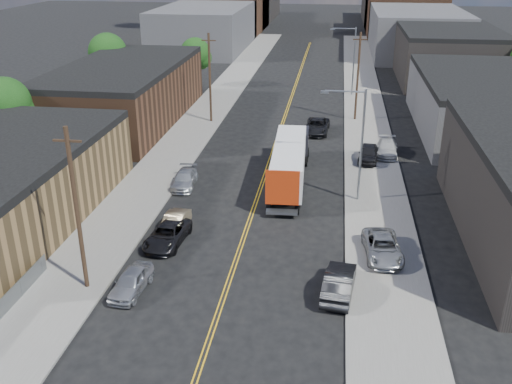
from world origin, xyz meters
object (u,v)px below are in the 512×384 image
(car_right_lot_a, at_px, (383,247))
(car_right_lot_b, at_px, (387,148))
(car_left_a, at_px, (131,282))
(car_right_lot_c, at_px, (368,153))
(car_right_oncoming, at_px, (339,282))
(car_ahead_truck, at_px, (317,126))
(car_left_b, at_px, (174,223))
(semi_truck, at_px, (290,158))
(car_left_d, at_px, (185,179))
(car_left_c, at_px, (167,235))

(car_right_lot_a, distance_m, car_right_lot_b, 20.07)
(car_left_a, distance_m, car_right_lot_c, 28.09)
(car_right_lot_a, bearing_deg, car_right_oncoming, -126.44)
(car_right_lot_c, relative_size, car_ahead_truck, 0.81)
(car_left_b, bearing_deg, car_right_lot_a, -4.57)
(car_right_lot_a, height_order, car_right_lot_c, car_right_lot_c)
(semi_truck, bearing_deg, car_left_d, -168.25)
(car_left_d, height_order, car_right_lot_a, car_right_lot_a)
(car_left_c, relative_size, car_left_d, 1.08)
(car_right_lot_a, relative_size, car_right_lot_c, 1.13)
(car_left_d, height_order, car_ahead_truck, car_ahead_truck)
(car_left_a, distance_m, car_right_oncoming, 12.14)
(car_left_c, xyz_separation_m, car_right_oncoming, (11.60, -4.54, 0.10))
(semi_truck, xyz_separation_m, car_left_c, (-7.33, -12.17, -1.50))
(car_right_oncoming, bearing_deg, car_ahead_truck, -78.80)
(car_right_lot_c, distance_m, car_ahead_truck, 9.96)
(car_left_b, bearing_deg, car_left_a, -90.77)
(car_right_lot_c, bearing_deg, car_left_b, -125.43)
(car_left_b, distance_m, car_left_c, 1.78)
(car_right_oncoming, height_order, car_right_lot_b, car_right_oncoming)
(car_right_lot_a, bearing_deg, car_right_lot_c, 85.45)
(car_left_d, relative_size, car_right_oncoming, 0.95)
(car_left_c, relative_size, car_right_lot_c, 1.11)
(semi_truck, relative_size, car_right_lot_b, 3.14)
(car_right_lot_b, xyz_separation_m, car_right_lot_c, (-1.86, -2.00, 0.06))
(car_left_b, xyz_separation_m, car_left_c, (0.00, -1.78, 0.01))
(car_right_lot_c, height_order, car_ahead_truck, car_right_lot_c)
(car_left_b, relative_size, car_ahead_truck, 0.75)
(car_left_b, xyz_separation_m, car_ahead_truck, (9.02, 24.76, 0.08))
(car_left_d, height_order, car_right_lot_c, car_right_lot_c)
(semi_truck, height_order, car_left_c, semi_truck)
(car_left_b, distance_m, car_right_lot_c, 21.52)
(car_right_lot_a, bearing_deg, car_ahead_truck, 96.15)
(car_left_c, xyz_separation_m, car_right_lot_b, (16.00, 20.00, 0.16))
(car_left_a, distance_m, car_left_d, 16.03)
(car_left_d, relative_size, car_right_lot_b, 0.95)
(semi_truck, distance_m, car_left_d, 9.12)
(car_left_b, xyz_separation_m, car_right_lot_b, (16.00, 18.22, 0.17))
(car_left_b, relative_size, car_right_lot_b, 0.86)
(car_right_lot_c, xyz_separation_m, car_ahead_truck, (-5.12, 8.54, -0.14))
(semi_truck, xyz_separation_m, car_ahead_truck, (1.69, 14.38, -1.43))
(car_right_lot_c, bearing_deg, semi_truck, -133.79)
(car_left_c, height_order, car_right_oncoming, car_right_oncoming)
(car_left_a, height_order, car_right_lot_b, car_right_lot_b)
(car_left_c, distance_m, car_right_lot_c, 22.89)
(semi_truck, bearing_deg, car_right_lot_b, 39.88)
(car_left_b, bearing_deg, car_ahead_truck, 72.50)
(car_right_lot_c, bearing_deg, car_right_lot_b, 52.81)
(car_right_lot_a, bearing_deg, car_right_lot_b, 80.08)
(car_ahead_truck, bearing_deg, car_left_b, -106.75)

